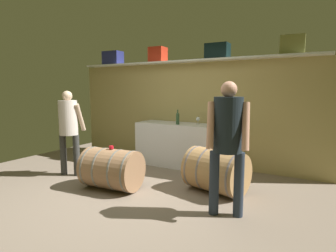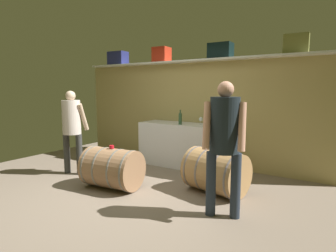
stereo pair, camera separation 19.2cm
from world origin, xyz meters
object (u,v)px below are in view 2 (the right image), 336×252
at_px(toolcase_red, 162,55).
at_px(toolcase_olive, 296,44).
at_px(visitor_tasting, 72,123).
at_px(wine_barrel_far, 216,171).
at_px(wine_glass, 201,119).
at_px(tasting_cup, 112,147).
at_px(toolcase_navy, 118,58).
at_px(wine_barrel_near, 112,168).
at_px(toolcase_black, 220,51).
at_px(work_cabinet, 181,145).
at_px(winemaker_pouring, 224,135).
at_px(wine_bottle_green, 180,118).

height_order(toolcase_red, toolcase_olive, toolcase_olive).
bearing_deg(visitor_tasting, wine_barrel_far, -3.31).
height_order(wine_glass, tasting_cup, wine_glass).
distance_m(toolcase_navy, toolcase_olive, 3.85).
height_order(wine_barrel_near, tasting_cup, tasting_cup).
bearing_deg(toolcase_red, toolcase_black, -2.97).
bearing_deg(wine_barrel_far, wine_glass, 138.69).
bearing_deg(toolcase_red, tasting_cup, -83.02).
xyz_separation_m(work_cabinet, winemaker_pouring, (1.56, -1.70, 0.57)).
xyz_separation_m(tasting_cup, visitor_tasting, (-1.13, 0.16, 0.28)).
bearing_deg(work_cabinet, wine_barrel_near, -99.44).
bearing_deg(wine_bottle_green, wine_barrel_near, -102.62).
distance_m(toolcase_navy, wine_bottle_green, 2.33).
bearing_deg(winemaker_pouring, wine_bottle_green, -63.42).
relative_size(work_cabinet, tasting_cup, 23.94).
xyz_separation_m(wine_barrel_far, winemaker_pouring, (0.38, -0.69, 0.68)).
height_order(toolcase_black, toolcase_olive, toolcase_olive).
distance_m(work_cabinet, wine_barrel_far, 1.55).
bearing_deg(toolcase_navy, winemaker_pouring, -32.76).
bearing_deg(tasting_cup, toolcase_red, 99.94).
height_order(wine_glass, wine_barrel_far, wine_glass).
xyz_separation_m(toolcase_red, wine_glass, (1.00, -0.12, -1.30)).
xyz_separation_m(toolcase_black, wine_barrel_far, (0.47, -1.22, -1.92)).
bearing_deg(wine_bottle_green, work_cabinet, 111.63).
relative_size(winemaker_pouring, visitor_tasting, 1.08).
bearing_deg(wine_glass, wine_barrel_near, -110.53).
relative_size(toolcase_navy, visitor_tasting, 0.28).
relative_size(wine_bottle_green, visitor_tasting, 0.19).
bearing_deg(work_cabinet, toolcase_red, 161.03).
distance_m(toolcase_olive, wine_barrel_far, 2.43).
bearing_deg(winemaker_pouring, wine_barrel_near, -17.98).
height_order(toolcase_navy, toolcase_red, toolcase_red).
bearing_deg(visitor_tasting, tasting_cup, -22.85).
bearing_deg(toolcase_olive, work_cabinet, -176.93).
distance_m(work_cabinet, visitor_tasting, 2.13).
xyz_separation_m(toolcase_red, wine_barrel_far, (1.79, -1.22, -1.94)).
bearing_deg(toolcase_navy, wine_glass, -6.64).
distance_m(wine_bottle_green, wine_glass, 0.40).
distance_m(toolcase_olive, winemaker_pouring, 2.33).
bearing_deg(toolcase_black, toolcase_navy, 179.29).
xyz_separation_m(toolcase_olive, wine_bottle_green, (-1.93, -0.37, -1.28)).
bearing_deg(tasting_cup, work_cabinet, 80.53).
height_order(wine_barrel_far, tasting_cup, tasting_cup).
bearing_deg(toolcase_red, toolcase_olive, -2.97).
relative_size(toolcase_red, toolcase_olive, 0.84).
xyz_separation_m(wine_barrel_near, wine_barrel_far, (1.45, 0.68, 0.01)).
relative_size(toolcase_navy, tasting_cup, 5.92).
bearing_deg(wine_barrel_far, wine_barrel_near, -142.12).
xyz_separation_m(toolcase_navy, wine_barrel_near, (1.57, -1.90, -1.95)).
bearing_deg(work_cabinet, visitor_tasting, -132.74).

